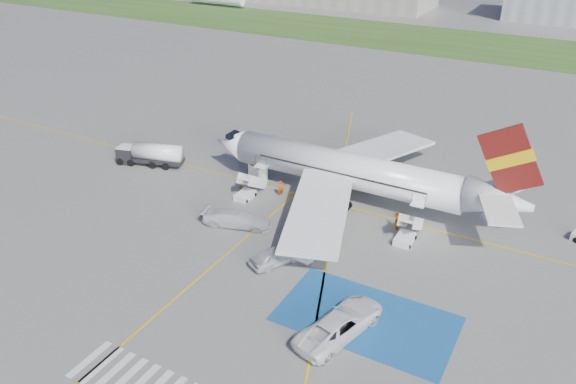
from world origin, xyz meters
name	(u,v)px	position (x,y,z in m)	size (l,w,h in m)	color
ground	(282,259)	(0.00, 0.00, 0.00)	(400.00, 400.00, 0.00)	#60605E
grass_strip	(492,47)	(0.00, 95.00, 0.01)	(400.00, 30.00, 0.01)	#2D4C1E
taxiway_line_main	(336,204)	(0.00, 12.00, 0.01)	(120.00, 0.20, 0.01)	gold
taxiway_line_cross	(171,302)	(-5.00, -10.00, 0.01)	(0.20, 60.00, 0.01)	gold
taxiway_line_diag	(336,204)	(0.00, 12.00, 0.01)	(0.20, 60.00, 0.01)	gold
staging_box	(366,319)	(10.00, -4.00, 0.01)	(14.00, 8.00, 0.01)	#174C8A
crosswalk	(133,381)	(-1.80, -18.00, 0.01)	(9.00, 4.00, 0.01)	silver
airliner	(358,172)	(1.51, 14.00, 3.39)	(36.81, 32.95, 11.92)	white
airstairs_fwd	(247,192)	(-9.50, 8.70, 0.62)	(1.90, 5.20, 3.60)	white
airstairs_aft	(406,235)	(9.00, 8.70, 0.62)	(1.90, 5.20, 3.60)	white
fuel_tanker	(151,156)	(-24.64, 10.02, 1.20)	(8.61, 4.45, 2.85)	black
gpu_cart	(258,172)	(-10.92, 13.29, 0.81)	(2.50, 2.07, 1.80)	white
car_silver_a	(275,256)	(-0.23, -0.98, 0.83)	(1.95, 4.85, 1.65)	#B7B9BF
car_silver_b	(312,245)	(1.92, 2.29, 0.82)	(1.73, 4.97, 1.64)	#B0B3B7
van_white_a	(340,321)	(8.82, -6.55, 1.21)	(2.98, 6.47, 2.43)	white
van_white_b	(237,217)	(-6.98, 2.91, 1.06)	(2.19, 5.40, 2.11)	silver
crew_fwd	(281,188)	(-6.27, 10.74, 0.93)	(0.68, 0.44, 1.86)	#F95A0D
crew_nose	(240,182)	(-11.32, 9.95, 0.79)	(0.77, 0.60, 1.58)	orange
crew_aft	(397,220)	(7.48, 10.36, 0.94)	(1.11, 0.46, 1.89)	orange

